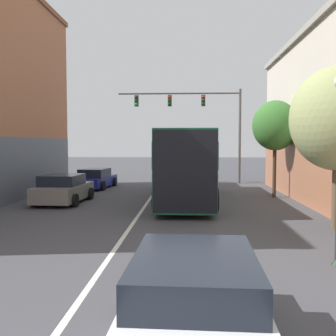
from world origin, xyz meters
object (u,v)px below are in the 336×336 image
object	(u,v)px
parked_car_left_mid	(63,189)
street_tree_far	(275,126)
bus	(186,162)
parked_car_left_near	(96,179)
traffic_signal_gantry	(199,113)
hatchback_foreground	(194,312)

from	to	relation	value
parked_car_left_mid	street_tree_far	distance (m)	11.41
bus	parked_car_left_near	distance (m)	7.73
parked_car_left_mid	bus	bearing A→B (deg)	-74.10
parked_car_left_mid	traffic_signal_gantry	distance (m)	12.83
parked_car_left_near	street_tree_far	xyz separation A→B (m)	(10.58, -3.74, 3.22)
bus	street_tree_far	bearing A→B (deg)	-76.59
hatchback_foreground	parked_car_left_mid	distance (m)	14.91
bus	parked_car_left_near	bearing A→B (deg)	50.19
parked_car_left_mid	street_tree_far	bearing A→B (deg)	-74.11
parked_car_left_near	traffic_signal_gantry	distance (m)	8.87
parked_car_left_near	hatchback_foreground	bearing A→B (deg)	-157.18
parked_car_left_near	parked_car_left_mid	bearing A→B (deg)	-174.91
bus	hatchback_foreground	distance (m)	15.06
hatchback_foreground	traffic_signal_gantry	bearing A→B (deg)	-0.23
hatchback_foreground	traffic_signal_gantry	size ratio (longest dim) A/B	0.53
parked_car_left_near	street_tree_far	world-z (taller)	street_tree_far
parked_car_left_near	traffic_signal_gantry	world-z (taller)	traffic_signal_gantry
hatchback_foreground	traffic_signal_gantry	distance (m)	23.92
bus	parked_car_left_near	size ratio (longest dim) A/B	2.68
street_tree_far	parked_car_left_near	bearing A→B (deg)	160.52
bus	parked_car_left_mid	size ratio (longest dim) A/B	2.81
parked_car_left_mid	traffic_signal_gantry	xyz separation A→B (m)	(6.83, 9.92, 4.41)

